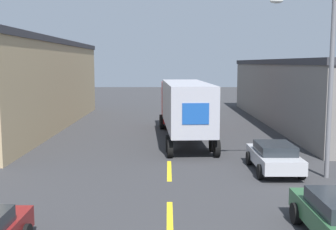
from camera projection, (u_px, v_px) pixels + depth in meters
name	position (u px, v px, depth m)	size (l,w,h in m)	color
road_centerline	(169.00, 221.00, 13.29)	(0.20, 16.41, 0.01)	yellow
warehouse_right	(330.00, 91.00, 34.76)	(11.19, 27.59, 5.26)	slate
semi_truck	(183.00, 104.00, 27.52)	(3.44, 12.85, 3.79)	#B21919
parked_car_right_mid	(273.00, 156.00, 19.29)	(2.00, 4.16, 1.34)	#B2B2B7
street_lamp	(322.00, 73.00, 17.85)	(2.80, 0.32, 7.79)	slate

